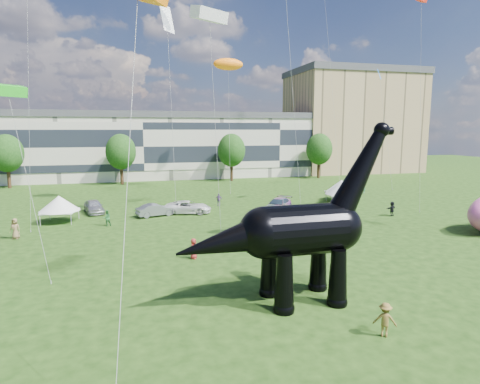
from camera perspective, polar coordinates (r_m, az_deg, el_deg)
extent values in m
plane|color=#16330C|center=(24.66, 9.91, -14.18)|extent=(220.00, 220.00, 0.00)
cube|color=beige|center=(82.66, -13.63, 6.09)|extent=(78.00, 11.00, 12.00)
cube|color=tan|center=(98.95, 15.62, 9.32)|extent=(28.00, 18.00, 22.00)
cylinder|color=#382314|center=(76.75, -30.00, 1.66)|extent=(0.56, 0.56, 3.20)
ellipsoid|color=#14380F|center=(76.40, -30.28, 5.18)|extent=(5.20, 5.20, 6.24)
cylinder|color=#382314|center=(74.04, -16.45, 2.27)|extent=(0.56, 0.56, 3.20)
ellipsoid|color=#14380F|center=(73.68, -16.61, 5.92)|extent=(5.20, 5.20, 6.24)
cylinder|color=#382314|center=(76.08, -1.21, 2.79)|extent=(0.56, 0.56, 3.20)
ellipsoid|color=#14380F|center=(75.73, -1.23, 6.35)|extent=(5.20, 5.20, 6.24)
cylinder|color=#382314|center=(82.15, 11.11, 3.08)|extent=(0.56, 0.56, 3.20)
ellipsoid|color=#14380F|center=(81.82, 11.20, 6.37)|extent=(5.20, 5.20, 6.24)
cone|color=black|center=(21.76, 6.31, -12.82)|extent=(1.12, 1.12, 3.16)
sphere|color=black|center=(22.31, 6.25, -16.14)|extent=(1.16, 1.16, 1.16)
cone|color=black|center=(23.78, 4.15, -10.87)|extent=(1.12, 1.12, 3.16)
sphere|color=black|center=(24.28, 4.11, -13.97)|extent=(1.16, 1.16, 1.16)
cone|color=black|center=(23.08, 13.75, -11.73)|extent=(1.12, 1.12, 3.16)
sphere|color=black|center=(23.60, 13.62, -14.89)|extent=(1.16, 1.16, 1.16)
cone|color=black|center=(24.99, 11.07, -10.02)|extent=(1.12, 1.12, 3.16)
sphere|color=black|center=(25.47, 10.98, -12.99)|extent=(1.16, 1.16, 1.16)
cylinder|color=black|center=(22.56, 8.78, -5.32)|extent=(4.49, 2.95, 2.85)
sphere|color=black|center=(21.75, 3.45, -5.77)|extent=(2.85, 2.85, 2.85)
sphere|color=black|center=(23.56, 13.69, -4.87)|extent=(2.74, 2.74, 2.74)
cone|color=black|center=(23.71, 16.66, 2.59)|extent=(4.01, 1.68, 5.58)
sphere|color=black|center=(24.31, 19.49, 8.32)|extent=(0.89, 0.89, 0.89)
cylinder|color=black|center=(24.50, 20.09, 8.16)|extent=(0.75, 0.48, 0.46)
cone|color=black|center=(21.23, -2.14, -7.11)|extent=(5.63, 2.35, 3.09)
imported|color=#B3B4B8|center=(49.59, -20.07, -1.94)|extent=(2.91, 4.91, 1.57)
imported|color=gray|center=(45.90, -11.90, -2.52)|extent=(4.55, 2.73, 1.42)
imported|color=silver|center=(46.73, -7.41, -2.16)|extent=(5.79, 3.70, 1.49)
imported|color=#595960|center=(47.87, 5.47, -1.83)|extent=(5.02, 5.48, 1.54)
cube|color=white|center=(56.77, 14.17, 0.02)|extent=(3.96, 3.96, 0.13)
cone|color=white|center=(56.65, 14.20, 0.87)|extent=(5.02, 5.02, 1.59)
cylinder|color=#999999|center=(54.78, 14.16, -0.91)|extent=(0.06, 0.06, 1.17)
cylinder|color=#999999|center=(56.92, 16.26, -0.63)|extent=(0.06, 0.06, 1.17)
cylinder|color=#999999|center=(56.87, 12.03, -0.48)|extent=(0.06, 0.06, 1.17)
cylinder|color=#999999|center=(58.93, 14.13, -0.24)|extent=(0.06, 0.06, 1.17)
cube|color=silver|center=(54.36, 14.16, -0.32)|extent=(3.98, 3.98, 0.13)
cone|color=silver|center=(54.23, 14.20, 0.59)|extent=(5.04, 5.04, 1.63)
cylinder|color=#999999|center=(52.63, 12.94, -1.24)|extent=(0.07, 0.07, 1.20)
cylinder|color=#999999|center=(53.41, 16.13, -1.21)|extent=(0.07, 0.07, 1.20)
cylinder|color=#999999|center=(55.56, 12.23, -0.69)|extent=(0.07, 0.07, 1.20)
cylinder|color=#999999|center=(56.30, 15.26, -0.68)|extent=(0.07, 0.07, 1.20)
cube|color=white|center=(45.95, -24.26, -2.52)|extent=(3.56, 3.56, 0.13)
cone|color=white|center=(45.80, -24.33, -1.47)|extent=(4.51, 4.51, 1.60)
cylinder|color=#999999|center=(45.12, -26.56, -3.63)|extent=(0.06, 0.06, 1.17)
cylinder|color=#999999|center=(44.24, -22.90, -3.62)|extent=(0.06, 0.06, 1.17)
cylinder|color=#999999|center=(47.90, -25.43, -2.87)|extent=(0.06, 0.06, 1.17)
cylinder|color=#999999|center=(47.07, -21.96, -2.85)|extent=(0.06, 0.06, 1.17)
imported|color=olive|center=(40.85, -29.35, -4.57)|extent=(1.03, 0.80, 1.85)
imported|color=#A92B2A|center=(30.53, -6.61, -8.00)|extent=(0.76, 0.90, 1.57)
imported|color=#2D7136|center=(42.55, -18.41, -3.52)|extent=(0.96, 0.86, 1.64)
imported|color=#583476|center=(51.23, -3.06, -1.08)|extent=(1.00, 0.71, 1.58)
imported|color=teal|center=(64.67, 17.18, 0.75)|extent=(0.53, 0.74, 1.89)
imported|color=olive|center=(20.76, 19.92, -16.70)|extent=(1.22, 1.08, 1.64)
imported|color=brown|center=(42.95, 9.82, -2.97)|extent=(0.87, 1.27, 1.81)
imported|color=navy|center=(33.84, 14.76, -6.36)|extent=(0.77, 0.65, 1.79)
imported|color=black|center=(48.21, 20.79, -2.23)|extent=(1.60, 1.01, 1.64)
ellipsoid|color=orange|center=(66.12, -1.69, 17.70)|extent=(5.14, 4.47, 1.86)
cube|color=silver|center=(44.11, -4.39, 23.82)|extent=(4.11, 3.40, 1.49)
cube|color=green|center=(31.62, -30.19, 12.38)|extent=(2.39, 2.33, 0.88)
plane|color=white|center=(54.21, -10.33, 23.11)|extent=(2.57, 3.01, 3.24)
plane|color=blue|center=(72.15, 19.20, 15.54)|extent=(1.60, 1.71, 1.63)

